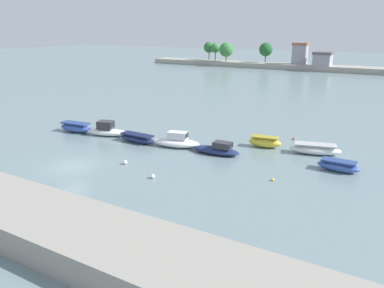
{
  "coord_description": "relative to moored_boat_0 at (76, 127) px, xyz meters",
  "views": [
    {
      "loc": [
        25.87,
        -22.62,
        12.38
      ],
      "look_at": [
        7.08,
        10.28,
        0.5
      ],
      "focal_mm": 34.53,
      "sensor_mm": 36.0,
      "label": 1
    }
  ],
  "objects": [
    {
      "name": "ground_plane",
      "position": [
        8.82,
        -8.87,
        -0.58
      ],
      "size": [
        400.0,
        400.0,
        0.0
      ],
      "primitive_type": "plane",
      "color": "slate"
    },
    {
      "name": "moored_boat_0",
      "position": [
        0.0,
        0.0,
        0.0
      ],
      "size": [
        4.79,
        1.94,
        1.22
      ],
      "rotation": [
        0.0,
        0.0,
        0.08
      ],
      "color": "#3856A8",
      "rests_on": "ground"
    },
    {
      "name": "moored_boat_1",
      "position": [
        4.48,
        0.71,
        0.05
      ],
      "size": [
        5.6,
        3.08,
        1.79
      ],
      "rotation": [
        0.0,
        0.0,
        0.28
      ],
      "color": "white",
      "rests_on": "ground"
    },
    {
      "name": "moored_boat_2",
      "position": [
        9.35,
        0.33,
        -0.13
      ],
      "size": [
        5.05,
        1.76,
        0.97
      ],
      "rotation": [
        0.0,
        0.0,
        -0.05
      ],
      "color": "navy",
      "rests_on": "ground"
    },
    {
      "name": "moored_boat_3",
      "position": [
        14.1,
        1.1,
        0.01
      ],
      "size": [
        5.67,
        3.12,
        1.7
      ],
      "rotation": [
        0.0,
        0.0,
        0.21
      ],
      "color": "white",
      "rests_on": "ground"
    },
    {
      "name": "moored_boat_4",
      "position": [
        19.05,
        1.11,
        -0.1
      ],
      "size": [
        5.23,
        2.1,
        1.36
      ],
      "rotation": [
        0.0,
        0.0,
        0.05
      ],
      "color": "navy",
      "rests_on": "ground"
    },
    {
      "name": "moored_boat_5",
      "position": [
        22.56,
        5.75,
        0.0
      ],
      "size": [
        3.68,
        1.86,
        1.21
      ],
      "rotation": [
        0.0,
        0.0,
        0.14
      ],
      "color": "yellow",
      "rests_on": "ground"
    },
    {
      "name": "moored_boat_6",
      "position": [
        27.83,
        6.09,
        -0.06
      ],
      "size": [
        5.38,
        2.91,
        1.09
      ],
      "rotation": [
        0.0,
        0.0,
        0.25
      ],
      "color": "white",
      "rests_on": "ground"
    },
    {
      "name": "moored_boat_7",
      "position": [
        30.71,
        2.29,
        -0.1
      ],
      "size": [
        3.77,
        1.52,
        1.01
      ],
      "rotation": [
        0.0,
        0.0,
        -0.03
      ],
      "color": "#3856A8",
      "rests_on": "ground"
    },
    {
      "name": "mooring_buoy_0",
      "position": [
        26.28,
        -2.92,
        -0.45
      ],
      "size": [
        0.27,
        0.27,
        0.27
      ],
      "primitive_type": "sphere",
      "color": "yellow",
      "rests_on": "ground"
    },
    {
      "name": "mooring_buoy_1",
      "position": [
        24.56,
        10.06,
        -0.45
      ],
      "size": [
        0.27,
        0.27,
        0.27
      ],
      "primitive_type": "sphere",
      "color": "red",
      "rests_on": "ground"
    },
    {
      "name": "mooring_buoy_2",
      "position": [
        17.08,
        -7.52,
        -0.39
      ],
      "size": [
        0.39,
        0.39,
        0.39
      ],
      "primitive_type": "sphere",
      "color": "white",
      "rests_on": "ground"
    },
    {
      "name": "mooring_buoy_3",
      "position": [
        12.77,
        -5.98,
        -0.39
      ],
      "size": [
        0.4,
        0.4,
        0.4
      ],
      "primitive_type": "sphere",
      "color": "white",
      "rests_on": "ground"
    },
    {
      "name": "distant_shoreline",
      "position": [
        7.39,
        87.99,
        1.58
      ],
      "size": [
        112.25,
        8.12,
        8.25
      ],
      "color": "#9E998C",
      "rests_on": "ground"
    }
  ]
}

